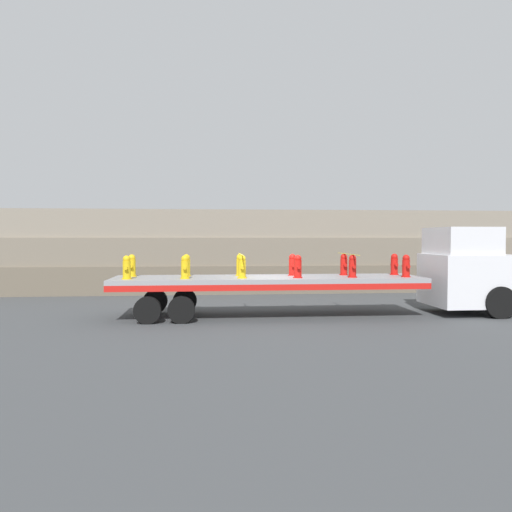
{
  "coord_description": "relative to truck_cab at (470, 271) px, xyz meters",
  "views": [
    {
      "loc": [
        -2.03,
        -17.2,
        2.73
      ],
      "look_at": [
        -0.42,
        0.0,
        2.11
      ],
      "focal_mm": 35.0,
      "sensor_mm": 36.0,
      "label": 1
    }
  ],
  "objects": [
    {
      "name": "cargo_strap_rear",
      "position": [
        -8.29,
        0.0,
        0.62
      ],
      "size": [
        0.05,
        2.69,
        0.01
      ],
      "color": "yellow",
      "rests_on": "fire_hydrant_yellow_near_2"
    },
    {
      "name": "fire_hydrant_yellow_near_1",
      "position": [
        -10.19,
        -0.55,
        0.21
      ],
      "size": [
        0.32,
        0.5,
        0.78
      ],
      "color": "gold",
      "rests_on": "flatbed_trailer"
    },
    {
      "name": "fire_hydrant_yellow_far_0",
      "position": [
        -12.08,
        0.55,
        0.21
      ],
      "size": [
        0.32,
        0.5,
        0.78
      ],
      "color": "gold",
      "rests_on": "flatbed_trailer"
    },
    {
      "name": "fire_hydrant_red_far_3",
      "position": [
        -6.39,
        0.55,
        0.21
      ],
      "size": [
        0.32,
        0.5,
        0.78
      ],
      "color": "red",
      "rests_on": "flatbed_trailer"
    },
    {
      "name": "fire_hydrant_red_near_5",
      "position": [
        -2.6,
        -0.55,
        0.21
      ],
      "size": [
        0.32,
        0.5,
        0.78
      ],
      "color": "red",
      "rests_on": "flatbed_trailer"
    },
    {
      "name": "fire_hydrant_red_far_4",
      "position": [
        -4.5,
        0.55,
        0.21
      ],
      "size": [
        0.32,
        0.5,
        0.78
      ],
      "color": "red",
      "rests_on": "flatbed_trailer"
    },
    {
      "name": "fire_hydrant_red_near_3",
      "position": [
        -6.39,
        -0.55,
        0.21
      ],
      "size": [
        0.32,
        0.5,
        0.78
      ],
      "color": "red",
      "rests_on": "flatbed_trailer"
    },
    {
      "name": "flatbed_trailer",
      "position": [
        -7.94,
        0.0,
        -0.4
      ],
      "size": [
        10.68,
        2.59,
        1.38
      ],
      "color": "gray",
      "rests_on": "ground_plane"
    },
    {
      "name": "fire_hydrant_yellow_far_1",
      "position": [
        -10.19,
        0.55,
        0.21
      ],
      "size": [
        0.32,
        0.5,
        0.78
      ],
      "color": "gold",
      "rests_on": "flatbed_trailer"
    },
    {
      "name": "truck_cab",
      "position": [
        0.0,
        0.0,
        0.0
      ],
      "size": [
        2.78,
        2.66,
        3.12
      ],
      "color": "silver",
      "rests_on": "ground_plane"
    },
    {
      "name": "fire_hydrant_yellow_near_0",
      "position": [
        -12.08,
        -0.55,
        0.21
      ],
      "size": [
        0.32,
        0.5,
        0.78
      ],
      "color": "gold",
      "rests_on": "flatbed_trailer"
    },
    {
      "name": "cargo_strap_middle",
      "position": [
        -4.5,
        0.0,
        0.62
      ],
      "size": [
        0.05,
        2.69,
        0.01
      ],
      "color": "yellow",
      "rests_on": "fire_hydrant_red_near_4"
    },
    {
      "name": "rock_cliff",
      "position": [
        -7.34,
        8.4,
        0.52
      ],
      "size": [
        60.0,
        3.3,
        4.13
      ],
      "color": "#665B4C",
      "rests_on": "ground_plane"
    },
    {
      "name": "fire_hydrant_yellow_near_2",
      "position": [
        -8.29,
        -0.55,
        0.21
      ],
      "size": [
        0.32,
        0.5,
        0.78
      ],
      "color": "gold",
      "rests_on": "flatbed_trailer"
    },
    {
      "name": "fire_hydrant_yellow_far_2",
      "position": [
        -8.29,
        0.55,
        0.21
      ],
      "size": [
        0.32,
        0.5,
        0.78
      ],
      "color": "gold",
      "rests_on": "flatbed_trailer"
    },
    {
      "name": "ground_plane",
      "position": [
        -7.34,
        0.0,
        -1.55
      ],
      "size": [
        120.0,
        120.0,
        0.0
      ],
      "primitive_type": "plane",
      "color": "#3F4244"
    },
    {
      "name": "fire_hydrant_red_far_5",
      "position": [
        -2.6,
        0.55,
        0.21
      ],
      "size": [
        0.32,
        0.5,
        0.78
      ],
      "color": "red",
      "rests_on": "flatbed_trailer"
    },
    {
      "name": "fire_hydrant_red_near_4",
      "position": [
        -4.5,
        -0.55,
        0.21
      ],
      "size": [
        0.32,
        0.5,
        0.78
      ],
      "color": "red",
      "rests_on": "flatbed_trailer"
    }
  ]
}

